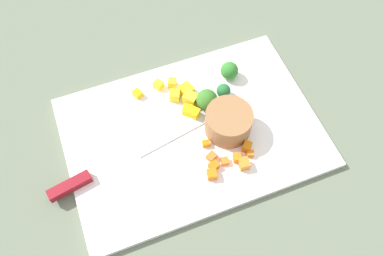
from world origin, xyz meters
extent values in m
plane|color=#626C58|center=(0.00, 0.00, 0.00)|extent=(4.00, 4.00, 0.00)
cube|color=white|center=(0.00, 0.00, 0.01)|extent=(0.45, 0.31, 0.01)
cylinder|color=#996840|center=(-0.06, 0.02, 0.04)|extent=(0.08, 0.08, 0.05)
cube|color=silver|center=(0.02, -0.01, 0.01)|extent=(0.18, 0.06, 0.00)
cube|color=maroon|center=(0.23, 0.03, 0.02)|extent=(0.08, 0.03, 0.02)
cube|color=orange|center=(-0.08, 0.07, 0.02)|extent=(0.02, 0.02, 0.02)
cube|color=orange|center=(-0.01, 0.06, 0.02)|extent=(0.02, 0.02, 0.01)
cube|color=orange|center=(0.00, 0.09, 0.02)|extent=(0.02, 0.02, 0.02)
cube|color=orange|center=(-0.03, 0.08, 0.02)|extent=(0.01, 0.01, 0.01)
cube|color=orange|center=(-0.08, 0.08, 0.02)|extent=(0.02, 0.01, 0.01)
cube|color=orange|center=(-0.06, 0.10, 0.02)|extent=(0.02, 0.02, 0.02)
cube|color=orange|center=(-0.05, 0.08, 0.02)|extent=(0.02, 0.02, 0.01)
cube|color=orange|center=(-0.01, 0.08, 0.02)|extent=(0.02, 0.02, 0.01)
cube|color=orange|center=(-0.01, 0.04, 0.02)|extent=(0.01, 0.01, 0.01)
cube|color=yellow|center=(-0.02, -0.08, 0.02)|extent=(0.03, 0.03, 0.02)
cube|color=yellow|center=(-0.01, -0.03, 0.02)|extent=(0.03, 0.03, 0.02)
cube|color=yellow|center=(0.01, -0.08, 0.02)|extent=(0.02, 0.02, 0.02)
cube|color=yellow|center=(0.00, -0.11, 0.02)|extent=(0.02, 0.02, 0.02)
cube|color=yellow|center=(-0.02, -0.06, 0.02)|extent=(0.03, 0.03, 0.02)
cube|color=yellow|center=(0.07, -0.11, 0.02)|extent=(0.02, 0.02, 0.01)
cube|color=yellow|center=(0.03, -0.11, 0.02)|extent=(0.02, 0.02, 0.02)
cube|color=yellow|center=(-0.01, -0.04, 0.02)|extent=(0.02, 0.02, 0.01)
cylinder|color=#95B766|center=(-0.11, -0.09, 0.02)|extent=(0.01, 0.01, 0.01)
sphere|color=#317B2C|center=(-0.11, -0.09, 0.03)|extent=(0.03, 0.03, 0.03)
cylinder|color=#84BD61|center=(-0.04, -0.04, 0.02)|extent=(0.01, 0.01, 0.01)
sphere|color=#397327|center=(-0.04, -0.04, 0.04)|extent=(0.04, 0.04, 0.04)
cylinder|color=#89AE57|center=(-0.08, -0.05, 0.02)|extent=(0.01, 0.01, 0.01)
sphere|color=#266734|center=(-0.08, -0.05, 0.03)|extent=(0.03, 0.03, 0.03)
camera|label=1|loc=(0.12, 0.32, 0.64)|focal=36.55mm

